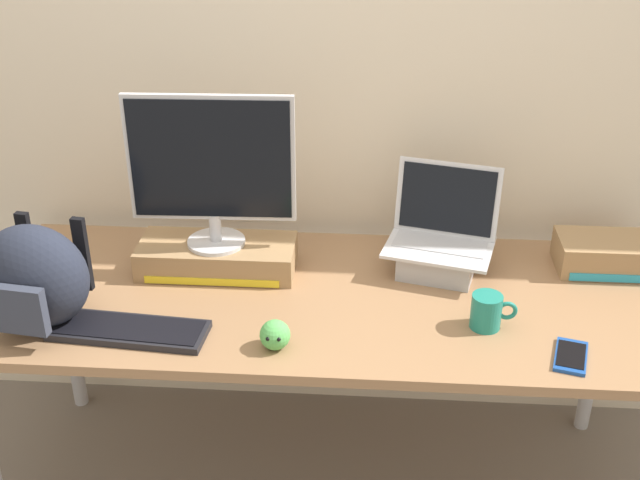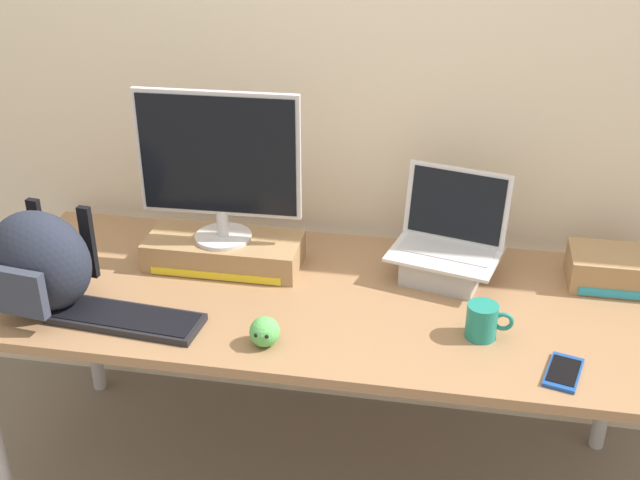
% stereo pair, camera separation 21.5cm
% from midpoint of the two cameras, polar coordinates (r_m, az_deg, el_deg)
% --- Properties ---
extents(ground_plane, '(20.00, 20.00, 0.00)m').
position_cam_midpoint_polar(ground_plane, '(2.79, 2.29, -16.66)').
color(ground_plane, '#70665B').
extents(back_wall, '(7.00, 0.10, 2.60)m').
position_cam_midpoint_polar(back_wall, '(2.57, 4.45, 12.92)').
color(back_wall, beige).
rests_on(back_wall, ground).
extents(desk, '(1.97, 0.79, 0.72)m').
position_cam_midpoint_polar(desk, '(2.38, 2.59, -5.22)').
color(desk, '#99704C').
rests_on(desk, ground).
extents(toner_box_yellow, '(0.48, 0.21, 0.09)m').
position_cam_midpoint_polar(toner_box_yellow, '(2.49, -4.37, -0.87)').
color(toner_box_yellow, '#9E7A51').
rests_on(toner_box_yellow, desk).
extents(desktop_monitor, '(0.49, 0.18, 0.47)m').
position_cam_midpoint_polar(desktop_monitor, '(2.36, -4.63, 5.39)').
color(desktop_monitor, silver).
rests_on(desktop_monitor, toner_box_yellow).
extents(open_laptop, '(0.36, 0.30, 0.32)m').
position_cam_midpoint_polar(open_laptop, '(2.45, 11.41, -1.21)').
color(open_laptop, '#ADADB2').
rests_on(open_laptop, desk).
extents(external_keyboard, '(0.43, 0.18, 0.02)m').
position_cam_midpoint_polar(external_keyboard, '(2.26, -10.95, -5.58)').
color(external_keyboard, black).
rests_on(external_keyboard, desk).
extents(messenger_backpack, '(0.33, 0.28, 0.30)m').
position_cam_midpoint_polar(messenger_backpack, '(2.31, -16.83, -1.58)').
color(messenger_backpack, '#232838').
rests_on(messenger_backpack, desk).
extents(coffee_mug, '(0.13, 0.08, 0.10)m').
position_cam_midpoint_polar(coffee_mug, '(2.20, 14.25, -5.68)').
color(coffee_mug, '#1E7F70').
rests_on(coffee_mug, desk).
extents(cell_phone, '(0.11, 0.16, 0.01)m').
position_cam_midpoint_polar(cell_phone, '(2.15, 19.70, -8.92)').
color(cell_phone, '#19479E').
rests_on(cell_phone, desk).
extents(plush_toy, '(0.08, 0.08, 0.08)m').
position_cam_midpoint_polar(plush_toy, '(2.11, -1.04, -6.62)').
color(plush_toy, '#56B256').
rests_on(plush_toy, desk).
extents(toner_box_cyan, '(0.32, 0.18, 0.10)m').
position_cam_midpoint_polar(toner_box_cyan, '(2.57, 23.05, -2.02)').
color(toner_box_cyan, '#9E7A51').
rests_on(toner_box_cyan, desk).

